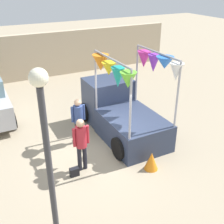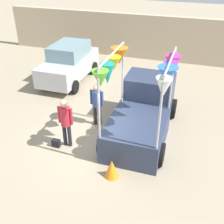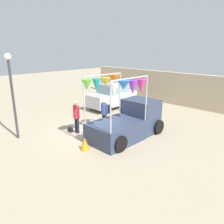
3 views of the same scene
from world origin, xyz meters
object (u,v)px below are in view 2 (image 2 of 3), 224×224
Objects in this scene: vendor_truck at (143,109)px; person_vendor at (97,101)px; parked_car at (69,63)px; person_customer at (66,119)px; folded_kite_bundle_tangerine at (112,169)px; handbag at (56,143)px.

person_vendor is at bearing -175.96° from vendor_truck.
parked_car is at bearing 128.90° from person_vendor.
person_customer is 2.96× the size of folded_kite_bundle_tangerine.
person_customer is at bearing -65.57° from parked_car.
person_customer is 6.34× the size of handbag.
folded_kite_bundle_tangerine is at bearing -55.02° from parked_car.
folded_kite_bundle_tangerine is (1.42, -2.56, -0.73)m from person_vendor.
folded_kite_bundle_tangerine is at bearing -19.17° from handbag.
person_customer is at bearing -143.25° from vendor_truck.
handbag is 2.42m from folded_kite_bundle_tangerine.
parked_car reaches higher than handbag.
parked_car reaches higher than person_customer.
person_vendor is at bearing -51.10° from parked_car.
parked_car is 5.54m from person_customer.
parked_car is 7.40m from folded_kite_bundle_tangerine.
person_customer is 1.02m from handbag.
vendor_truck reaches higher than person_vendor.
vendor_truck is 6.76× the size of folded_kite_bundle_tangerine.
person_customer is at bearing 29.74° from handbag.
parked_car is at bearing 124.98° from folded_kite_bundle_tangerine.
parked_car is 6.67× the size of folded_kite_bundle_tangerine.
handbag is (-2.61, -1.89, -0.80)m from vendor_truck.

